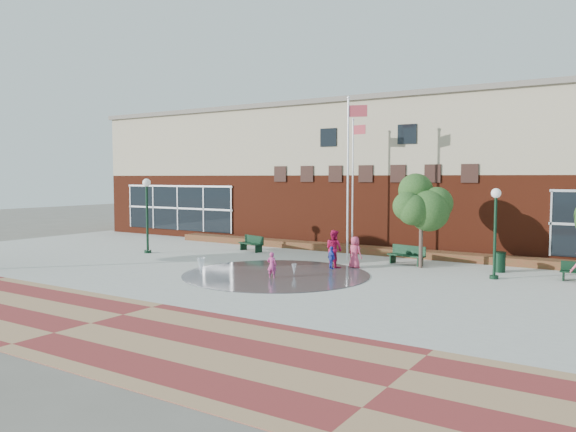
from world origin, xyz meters
The scene contains 20 objects.
ground centered at (0.00, 0.00, 0.00)m, with size 120.00×120.00×0.00m, color #666056.
plaza_concrete centered at (0.00, 4.00, 0.00)m, with size 46.00×18.00×0.01m, color #A8A8A0.
paver_band centered at (0.00, -7.00, 0.00)m, with size 46.00×6.00×0.01m, color maroon.
splash_pad centered at (0.00, 3.00, 0.00)m, with size 8.40×8.40×0.01m, color #383A3D.
library_building centered at (0.00, 17.48, 4.64)m, with size 44.40×10.40×9.20m.
flower_bed centered at (0.00, 11.60, 0.00)m, with size 26.00×1.20×0.40m, color maroon.
flagpole_left centered at (-0.01, 10.85, 4.28)m, with size 0.89×0.22×7.69m.
flagpole_right centered at (0.81, 8.63, 4.80)m, with size 1.01×0.42×8.58m.
lamp_left centered at (-10.24, 4.97, 2.67)m, with size 0.46×0.46×4.30m.
lamp_right centered at (8.51, 7.17, 2.43)m, with size 0.41×0.41×3.92m.
bench_left centered at (-5.65, 8.80, 0.30)m, with size 1.93×1.09×0.94m.
bench_mid centered at (3.91, 8.91, 0.31)m, with size 2.00×0.94×0.97m.
trash_can centered at (8.31, 9.11, 0.48)m, with size 0.58×0.58×0.95m.
tree_mid centered at (4.85, 8.32, 3.21)m, with size 2.62×2.62×4.41m.
water_jet_a centered at (-2.79, 1.13, 0.00)m, with size 0.38×0.38×0.75m, color white.
water_jet_b centered at (0.83, 3.19, 0.00)m, with size 0.23×0.23×0.51m, color white.
child_splash centered at (0.34, 2.17, 0.58)m, with size 0.42×0.28×1.16m, color #C53A7F.
adult_red centered at (1.26, 6.17, 0.92)m, with size 0.90×0.70×1.84m, color #AE0F3E.
adult_pink centered at (2.18, 6.57, 0.77)m, with size 0.75×0.49×1.54m, color #C83D60.
child_blue centered at (1.43, 5.61, 0.56)m, with size 0.65×0.27×1.12m, color #293DB7.
Camera 1 is at (13.91, -17.75, 4.41)m, focal length 35.00 mm.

